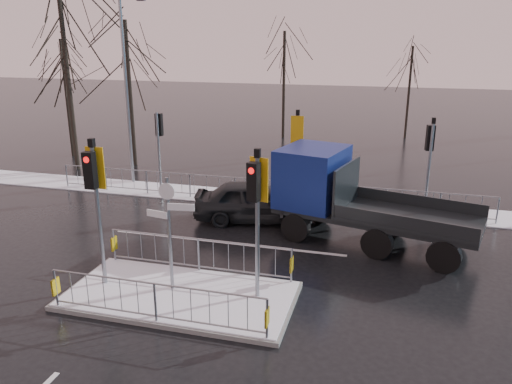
% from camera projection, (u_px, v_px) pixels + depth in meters
% --- Properties ---
extents(ground, '(120.00, 120.00, 0.00)m').
position_uv_depth(ground, '(180.00, 298.00, 13.13)').
color(ground, black).
rests_on(ground, ground).
extents(snow_verge, '(30.00, 2.00, 0.04)m').
position_uv_depth(snow_verge, '(262.00, 199.00, 21.05)').
color(snow_verge, white).
rests_on(snow_verge, ground).
extents(lane_markings, '(8.00, 11.38, 0.01)m').
position_uv_depth(lane_markings, '(175.00, 304.00, 12.83)').
color(lane_markings, silver).
rests_on(lane_markings, ground).
extents(traffic_island, '(6.00, 3.04, 4.15)m').
position_uv_depth(traffic_island, '(179.00, 284.00, 13.03)').
color(traffic_island, '#605F5B').
rests_on(traffic_island, ground).
extents(far_kerb_fixtures, '(18.00, 0.65, 3.83)m').
position_uv_depth(far_kerb_fixtures, '(266.00, 180.00, 20.21)').
color(far_kerb_fixtures, gray).
rests_on(far_kerb_fixtures, ground).
extents(car_far_lane, '(4.74, 2.75, 1.52)m').
position_uv_depth(car_far_lane, '(255.00, 201.00, 18.41)').
color(car_far_lane, black).
rests_on(car_far_lane, ground).
extents(flatbed_truck, '(6.87, 3.87, 3.01)m').
position_uv_depth(flatbed_truck, '(337.00, 192.00, 16.69)').
color(flatbed_truck, black).
rests_on(flatbed_truck, ground).
extents(tree_near_a, '(4.75, 4.75, 8.97)m').
position_uv_depth(tree_near_a, '(65.00, 46.00, 24.06)').
color(tree_near_a, black).
rests_on(tree_near_a, ground).
extents(tree_near_b, '(4.00, 4.00, 7.55)m').
position_uv_depth(tree_near_b, '(128.00, 66.00, 25.10)').
color(tree_near_b, black).
rests_on(tree_near_b, ground).
extents(tree_near_c, '(3.50, 3.50, 6.61)m').
position_uv_depth(tree_near_c, '(64.00, 76.00, 27.34)').
color(tree_near_c, black).
rests_on(tree_near_c, ground).
extents(tree_far_a, '(3.75, 3.75, 7.08)m').
position_uv_depth(tree_far_a, '(284.00, 64.00, 32.44)').
color(tree_far_a, black).
rests_on(tree_far_a, ground).
extents(tree_far_b, '(3.25, 3.25, 6.14)m').
position_uv_depth(tree_far_b, '(410.00, 74.00, 32.48)').
color(tree_far_b, black).
rests_on(tree_far_b, ground).
extents(street_lamp_left, '(1.25, 0.18, 8.20)m').
position_uv_depth(street_lamp_left, '(127.00, 85.00, 22.14)').
color(street_lamp_left, gray).
rests_on(street_lamp_left, ground).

